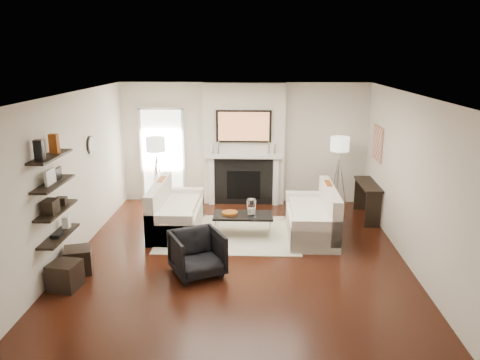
{
  "coord_description": "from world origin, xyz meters",
  "views": [
    {
      "loc": [
        0.3,
        -7.34,
        3.32
      ],
      "look_at": [
        0.0,
        0.6,
        1.15
      ],
      "focal_mm": 35.0,
      "sensor_mm": 36.0,
      "label": 1
    }
  ],
  "objects_px": {
    "lamp_right_shade": "(340,144)",
    "ottoman_near": "(78,260)",
    "loveseat_right_base": "(311,224)",
    "coffee_table": "(243,215)",
    "lamp_left_shade": "(156,144)",
    "loveseat_left_base": "(177,219)",
    "armchair": "(197,252)"
  },
  "relations": [
    {
      "from": "lamp_right_shade",
      "to": "ottoman_near",
      "type": "xyz_separation_m",
      "value": [
        -4.52,
        -3.25,
        -1.25
      ]
    },
    {
      "from": "coffee_table",
      "to": "lamp_left_shade",
      "type": "relative_size",
      "value": 2.75
    },
    {
      "from": "coffee_table",
      "to": "loveseat_left_base",
      "type": "bearing_deg",
      "value": 168.48
    },
    {
      "from": "loveseat_left_base",
      "to": "armchair",
      "type": "height_order",
      "value": "armchair"
    },
    {
      "from": "loveseat_left_base",
      "to": "ottoman_near",
      "type": "bearing_deg",
      "value": -123.43
    },
    {
      "from": "coffee_table",
      "to": "armchair",
      "type": "distance_m",
      "value": 1.73
    },
    {
      "from": "lamp_right_shade",
      "to": "coffee_table",
      "type": "bearing_deg",
      "value": -140.63
    },
    {
      "from": "loveseat_left_base",
      "to": "lamp_left_shade",
      "type": "relative_size",
      "value": 4.5
    },
    {
      "from": "armchair",
      "to": "lamp_left_shade",
      "type": "bearing_deg",
      "value": 84.9
    },
    {
      "from": "ottoman_near",
      "to": "loveseat_right_base",
      "type": "bearing_deg",
      "value": 24.12
    },
    {
      "from": "lamp_right_shade",
      "to": "ottoman_near",
      "type": "relative_size",
      "value": 1.0
    },
    {
      "from": "lamp_left_shade",
      "to": "ottoman_near",
      "type": "distance_m",
      "value": 3.36
    },
    {
      "from": "coffee_table",
      "to": "lamp_right_shade",
      "type": "height_order",
      "value": "lamp_right_shade"
    },
    {
      "from": "loveseat_right_base",
      "to": "lamp_left_shade",
      "type": "distance_m",
      "value": 3.66
    },
    {
      "from": "loveseat_left_base",
      "to": "loveseat_right_base",
      "type": "distance_m",
      "value": 2.56
    },
    {
      "from": "armchair",
      "to": "lamp_left_shade",
      "type": "relative_size",
      "value": 1.88
    },
    {
      "from": "loveseat_right_base",
      "to": "ottoman_near",
      "type": "xyz_separation_m",
      "value": [
        -3.79,
        -1.7,
        -0.01
      ]
    },
    {
      "from": "loveseat_left_base",
      "to": "ottoman_near",
      "type": "height_order",
      "value": "loveseat_left_base"
    },
    {
      "from": "ottoman_near",
      "to": "lamp_right_shade",
      "type": "bearing_deg",
      "value": 35.72
    },
    {
      "from": "lamp_right_shade",
      "to": "ottoman_near",
      "type": "height_order",
      "value": "lamp_right_shade"
    },
    {
      "from": "lamp_left_shade",
      "to": "ottoman_near",
      "type": "bearing_deg",
      "value": -101.46
    },
    {
      "from": "armchair",
      "to": "ottoman_near",
      "type": "bearing_deg",
      "value": 152.87
    },
    {
      "from": "loveseat_right_base",
      "to": "lamp_left_shade",
      "type": "xyz_separation_m",
      "value": [
        -3.17,
        1.36,
        1.24
      ]
    },
    {
      "from": "loveseat_right_base",
      "to": "coffee_table",
      "type": "relative_size",
      "value": 1.64
    },
    {
      "from": "armchair",
      "to": "loveseat_right_base",
      "type": "bearing_deg",
      "value": 14.04
    },
    {
      "from": "loveseat_right_base",
      "to": "coffee_table",
      "type": "height_order",
      "value": "same"
    },
    {
      "from": "loveseat_right_base",
      "to": "armchair",
      "type": "relative_size",
      "value": 2.4
    },
    {
      "from": "loveseat_left_base",
      "to": "coffee_table",
      "type": "bearing_deg",
      "value": -11.52
    },
    {
      "from": "ottoman_near",
      "to": "lamp_left_shade",
      "type": "bearing_deg",
      "value": 78.54
    },
    {
      "from": "lamp_left_shade",
      "to": "lamp_right_shade",
      "type": "relative_size",
      "value": 1.0
    },
    {
      "from": "loveseat_left_base",
      "to": "loveseat_right_base",
      "type": "bearing_deg",
      "value": -3.95
    },
    {
      "from": "loveseat_left_base",
      "to": "loveseat_right_base",
      "type": "height_order",
      "value": "same"
    }
  ]
}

